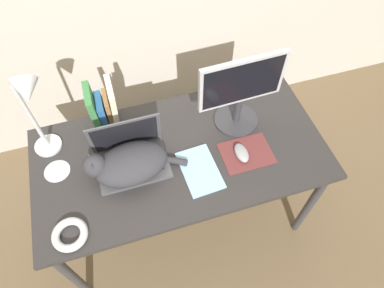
# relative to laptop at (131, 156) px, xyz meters

# --- Properties ---
(ground_plane) EXTENTS (12.00, 12.00, 0.00)m
(ground_plane) POSITION_rel_laptop_xyz_m (0.23, -0.38, -0.77)
(ground_plane) COLOR brown
(desk) EXTENTS (1.41, 0.71, 0.72)m
(desk) POSITION_rel_laptop_xyz_m (0.23, -0.02, -0.12)
(desk) COLOR #2D2B2B
(desk) RESTS_ON ground_plane
(laptop) EXTENTS (0.33, 0.23, 0.24)m
(laptop) POSITION_rel_laptop_xyz_m (0.00, 0.00, 0.00)
(laptop) COLOR #4C4C51
(laptop) RESTS_ON desk
(cat) EXTENTS (0.46, 0.25, 0.16)m
(cat) POSITION_rel_laptop_xyz_m (-0.02, -0.05, 0.02)
(cat) COLOR #333338
(cat) RESTS_ON desk
(external_monitor) EXTENTS (0.41, 0.22, 0.41)m
(external_monitor) POSITION_rel_laptop_xyz_m (0.56, 0.09, 0.17)
(external_monitor) COLOR #333338
(external_monitor) RESTS_ON desk
(mousepad) EXTENTS (0.24, 0.19, 0.00)m
(mousepad) POSITION_rel_laptop_xyz_m (0.53, -0.12, -0.05)
(mousepad) COLOR brown
(mousepad) RESTS_ON desk
(computer_mouse) EXTENTS (0.06, 0.11, 0.03)m
(computer_mouse) POSITION_rel_laptop_xyz_m (0.51, -0.12, -0.03)
(computer_mouse) COLOR #99999E
(computer_mouse) RESTS_ON mousepad
(book_row) EXTENTS (0.13, 0.17, 0.26)m
(book_row) POSITION_rel_laptop_xyz_m (-0.07, 0.26, 0.07)
(book_row) COLOR #387A42
(book_row) RESTS_ON desk
(desk_lamp) EXTENTS (0.17, 0.17, 0.48)m
(desk_lamp) POSITION_rel_laptop_xyz_m (-0.34, 0.18, 0.28)
(desk_lamp) COLOR silver
(desk_lamp) RESTS_ON desk
(cable_coil) EXTENTS (0.15, 0.15, 0.03)m
(cable_coil) POSITION_rel_laptop_xyz_m (-0.32, -0.28, -0.03)
(cable_coil) COLOR silver
(cable_coil) RESTS_ON desk
(notepad) EXTENTS (0.18, 0.26, 0.01)m
(notepad) POSITION_rel_laptop_xyz_m (0.29, -0.14, -0.04)
(notepad) COLOR #99C6E0
(notepad) RESTS_ON desk
(cd_disc) EXTENTS (0.12, 0.12, 0.00)m
(cd_disc) POSITION_rel_laptop_xyz_m (-0.35, 0.05, -0.05)
(cd_disc) COLOR silver
(cd_disc) RESTS_ON desk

